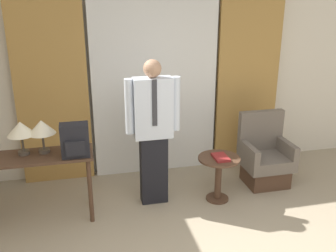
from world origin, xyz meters
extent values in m
cube|color=silver|center=(0.00, 2.99, 1.35)|extent=(10.00, 0.06, 2.70)
cube|color=white|center=(0.00, 2.86, 1.29)|extent=(1.72, 0.06, 2.58)
cube|color=#B28442|center=(-1.36, 2.86, 1.29)|extent=(0.92, 0.06, 2.58)
cube|color=#B28442|center=(1.36, 2.86, 1.29)|extent=(0.92, 0.06, 2.58)
cube|color=#4C3323|center=(-1.53, 1.87, 0.78)|extent=(1.24, 0.45, 0.03)
cylinder|color=#4C3323|center=(-0.97, 1.71, 0.38)|extent=(0.05, 0.05, 0.76)
cylinder|color=#4C3323|center=(-0.97, 2.04, 0.38)|extent=(0.05, 0.05, 0.76)
cylinder|color=#4C4238|center=(-1.64, 1.93, 0.81)|extent=(0.12, 0.12, 0.04)
cylinder|color=#4C4238|center=(-1.64, 1.93, 0.92)|extent=(0.02, 0.02, 0.18)
cone|color=beige|center=(-1.64, 1.93, 1.09)|extent=(0.29, 0.29, 0.15)
cylinder|color=#4C4238|center=(-1.43, 1.93, 0.81)|extent=(0.12, 0.12, 0.04)
cylinder|color=#4C4238|center=(-1.43, 1.93, 0.92)|extent=(0.02, 0.02, 0.18)
cone|color=beige|center=(-1.43, 1.93, 1.09)|extent=(0.29, 0.29, 0.15)
cube|color=black|center=(-1.09, 1.76, 0.98)|extent=(0.29, 0.17, 0.36)
cube|color=black|center=(-1.09, 1.66, 0.92)|extent=(0.21, 0.03, 0.16)
cube|color=black|center=(-0.20, 1.99, 0.42)|extent=(0.32, 0.17, 0.85)
cube|color=silver|center=(-0.20, 1.99, 1.20)|extent=(0.44, 0.20, 0.71)
cube|color=#333338|center=(-0.20, 1.88, 1.29)|extent=(0.06, 0.01, 0.53)
cylinder|color=silver|center=(-0.47, 1.99, 1.24)|extent=(0.10, 0.10, 0.64)
cylinder|color=silver|center=(0.07, 1.99, 1.24)|extent=(0.10, 0.10, 0.64)
sphere|color=tan|center=(-0.20, 1.99, 1.66)|extent=(0.20, 0.20, 0.20)
cube|color=#4C3323|center=(1.34, 2.09, 0.13)|extent=(0.53, 0.47, 0.25)
cube|color=#665B51|center=(1.34, 2.09, 0.33)|extent=(0.62, 0.55, 0.16)
cube|color=#665B51|center=(1.34, 2.32, 0.69)|extent=(0.62, 0.10, 0.55)
cube|color=#665B51|center=(1.07, 2.09, 0.50)|extent=(0.08, 0.55, 0.18)
cube|color=#665B51|center=(1.61, 2.09, 0.50)|extent=(0.08, 0.55, 0.18)
cylinder|color=#4C3323|center=(0.57, 1.84, 0.01)|extent=(0.28, 0.28, 0.02)
cylinder|color=#4C3323|center=(0.57, 1.84, 0.27)|extent=(0.08, 0.08, 0.55)
cylinder|color=#4C3323|center=(0.57, 1.84, 0.56)|extent=(0.51, 0.51, 0.02)
cube|color=maroon|center=(0.58, 1.81, 0.59)|extent=(0.17, 0.25, 0.03)
camera|label=1|loc=(-0.97, -2.04, 2.42)|focal=40.00mm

